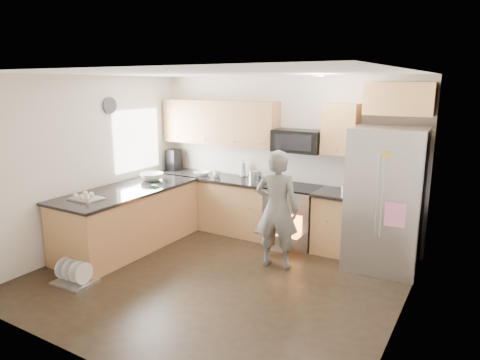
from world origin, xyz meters
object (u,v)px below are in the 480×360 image
Objects in this scene: dish_rack at (74,277)px; refrigerator at (385,200)px; person at (277,209)px; stove_range at (293,202)px.

refrigerator is at bearing 37.36° from dish_rack.
refrigerator is 1.18× the size of person.
dish_rack is (-3.23, -2.47, -0.88)m from refrigerator.
dish_rack is at bearing 33.01° from person.
refrigerator reaches higher than stove_range.
dish_rack is (-1.98, -1.78, -0.74)m from person.
stove_range is at bearing 56.23° from dish_rack.
refrigerator is at bearing -9.70° from stove_range.
person is 2.76m from dish_rack.
stove_range is 0.96m from person.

